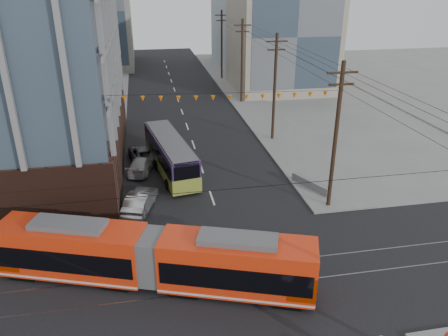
% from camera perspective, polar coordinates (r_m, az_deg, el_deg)
% --- Properties ---
extents(ground, '(160.00, 160.00, 0.00)m').
position_cam_1_polar(ground, '(23.47, 4.24, -19.86)').
color(ground, slate).
extents(bg_bldg_nw_near, '(18.00, 16.00, 18.00)m').
position_cam_1_polar(bg_bldg_nw_near, '(69.73, -21.68, 16.48)').
color(bg_bldg_nw_near, '#8C99A5').
rests_on(bg_bldg_nw_near, ground).
extents(bg_bldg_ne_near, '(14.00, 14.00, 16.00)m').
position_cam_1_polar(bg_bldg_ne_near, '(68.02, 7.48, 16.89)').
color(bg_bldg_ne_near, gray).
rests_on(bg_bldg_ne_near, ground).
extents(bg_bldg_nw_far, '(16.00, 18.00, 20.00)m').
position_cam_1_polar(bg_bldg_nw_far, '(88.97, -17.61, 18.98)').
color(bg_bldg_nw_far, gray).
rests_on(bg_bldg_nw_far, ground).
extents(bg_bldg_ne_far, '(16.00, 16.00, 14.00)m').
position_cam_1_polar(bg_bldg_ne_far, '(87.76, 4.62, 17.92)').
color(bg_bldg_ne_far, '#8C99A5').
rests_on(bg_bldg_ne_far, ground).
extents(utility_pole_far, '(0.30, 0.30, 11.00)m').
position_cam_1_polar(utility_pole_far, '(74.24, -0.31, 15.72)').
color(utility_pole_far, black).
rests_on(utility_pole_far, ground).
extents(streetcar, '(17.81, 8.44, 3.47)m').
position_cam_1_polar(streetcar, '(25.19, -9.31, -11.50)').
color(streetcar, red).
rests_on(streetcar, ground).
extents(city_bus, '(4.21, 11.38, 3.15)m').
position_cam_1_polar(city_bus, '(39.09, -7.04, 1.81)').
color(city_bus, '#32214C').
rests_on(city_bus, ground).
extents(parked_car_silver, '(2.85, 4.83, 1.51)m').
position_cam_1_polar(parked_car_silver, '(33.23, -10.91, -4.23)').
color(parked_car_silver, '#A6A7A9').
rests_on(parked_car_silver, ground).
extents(parked_car_white, '(2.92, 4.87, 1.32)m').
position_cam_1_polar(parked_car_white, '(39.63, -10.73, 0.43)').
color(parked_car_white, '#B7B7B7').
rests_on(parked_car_white, ground).
extents(parked_car_grey, '(3.01, 5.20, 1.36)m').
position_cam_1_polar(parked_car_grey, '(42.04, -10.58, 1.88)').
color(parked_car_grey, '#585B5E').
rests_on(parked_car_grey, ground).
extents(jersey_barrier, '(2.45, 3.96, 0.79)m').
position_cam_1_polar(jersey_barrier, '(36.60, 11.33, -2.13)').
color(jersey_barrier, slate).
rests_on(jersey_barrier, ground).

